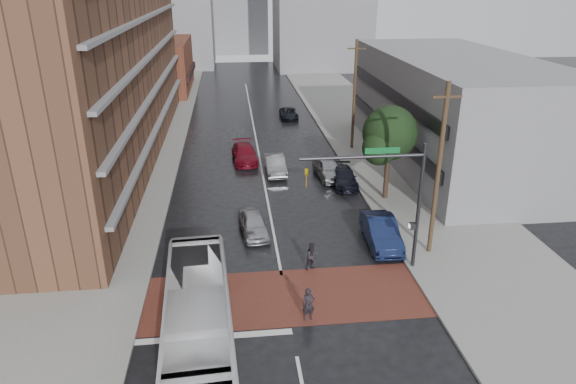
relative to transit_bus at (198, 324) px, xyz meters
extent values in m
plane|color=black|center=(4.05, 3.43, -1.59)|extent=(160.00, 160.00, 0.00)
cube|color=maroon|center=(4.05, 3.93, -1.58)|extent=(14.00, 5.00, 0.02)
cube|color=gray|center=(-7.45, 28.43, -1.52)|extent=(9.00, 90.00, 0.15)
cube|color=gray|center=(15.55, 28.43, -1.52)|extent=(9.00, 90.00, 0.15)
cube|color=brown|center=(-7.95, 57.43, 1.91)|extent=(8.00, 16.00, 7.00)
cube|color=gray|center=(20.55, 23.43, 2.91)|extent=(11.00, 26.00, 9.00)
cylinder|color=#332319|center=(12.55, 15.43, 0.41)|extent=(0.36, 0.36, 4.00)
sphere|color=black|center=(12.55, 15.43, 3.41)|extent=(3.80, 3.80, 3.80)
sphere|color=black|center=(11.65, 14.63, 2.61)|extent=(2.40, 2.40, 2.40)
sphere|color=black|center=(13.35, 16.23, 2.81)|extent=(2.60, 2.60, 2.60)
cylinder|color=#2D2D33|center=(11.35, 5.93, 2.01)|extent=(0.20, 0.20, 7.20)
cylinder|color=#2D2D33|center=(8.15, 5.93, 5.01)|extent=(6.40, 0.16, 0.16)
imported|color=gold|center=(5.35, 5.93, 4.01)|extent=(0.20, 0.16, 1.00)
cube|color=#0C5926|center=(9.15, 5.93, 5.31)|extent=(1.80, 0.05, 0.30)
cube|color=#2D2D33|center=(11.10, 5.93, 1.01)|extent=(0.30, 0.30, 0.35)
cylinder|color=#473321|center=(12.85, 7.43, 3.41)|extent=(0.26, 0.26, 10.00)
cube|color=#473321|center=(12.85, 7.43, 7.61)|extent=(1.60, 0.12, 0.12)
cylinder|color=#473321|center=(12.85, 27.43, 3.41)|extent=(0.26, 0.26, 10.00)
cube|color=#473321|center=(12.85, 27.43, 7.61)|extent=(1.60, 0.12, 0.12)
imported|color=silver|center=(0.00, 0.00, 0.00)|extent=(3.31, 11.57, 3.19)
imported|color=black|center=(4.91, 1.93, -0.76)|extent=(0.66, 0.49, 1.67)
imported|color=#252026|center=(5.79, 6.43, -0.80)|extent=(0.95, 0.87, 1.58)
imported|color=#A7A7AE|center=(2.79, 11.04, -0.92)|extent=(2.05, 4.14, 1.36)
imported|color=#989B9F|center=(5.11, 21.73, -0.87)|extent=(1.62, 4.45, 1.46)
imported|color=maroon|center=(2.71, 24.98, -0.87)|extent=(2.35, 5.09, 1.44)
imported|color=black|center=(8.27, 39.55, -1.02)|extent=(1.93, 4.17, 1.16)
imported|color=#121B3F|center=(10.35, 8.82, -0.78)|extent=(1.95, 5.02, 1.63)
imported|color=black|center=(10.21, 18.56, -0.97)|extent=(2.07, 4.45, 1.26)
imported|color=#989C9F|center=(9.25, 20.25, -0.81)|extent=(2.23, 4.72, 1.56)
camera|label=1|loc=(1.74, -17.82, 13.23)|focal=32.00mm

